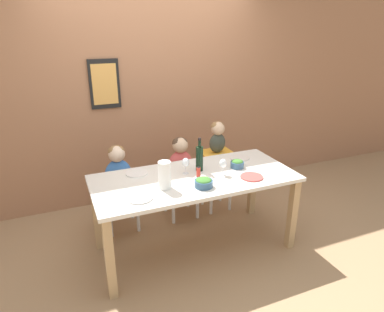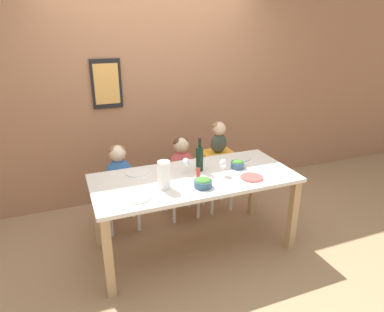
% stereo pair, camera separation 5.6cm
% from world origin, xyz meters
% --- Properties ---
extents(ground_plane, '(14.00, 14.00, 0.00)m').
position_xyz_m(ground_plane, '(0.00, 0.00, 0.00)').
color(ground_plane, '#9E7A56').
extents(wall_back, '(10.00, 0.09, 2.70)m').
position_xyz_m(wall_back, '(-0.00, 1.31, 1.35)').
color(wall_back, '#9E6B4C').
rests_on(wall_back, ground_plane).
extents(dining_table, '(1.87, 0.84, 0.77)m').
position_xyz_m(dining_table, '(0.00, 0.00, 0.67)').
color(dining_table, silver).
rests_on(dining_table, ground_plane).
extents(chair_far_left, '(0.42, 0.39, 0.47)m').
position_xyz_m(chair_far_left, '(-0.59, 0.63, 0.39)').
color(chair_far_left, silver).
rests_on(chair_far_left, ground_plane).
extents(chair_far_center, '(0.42, 0.39, 0.47)m').
position_xyz_m(chair_far_center, '(0.10, 0.63, 0.39)').
color(chair_far_center, silver).
rests_on(chair_far_center, ground_plane).
extents(chair_right_highchair, '(0.36, 0.33, 0.71)m').
position_xyz_m(chair_right_highchair, '(0.55, 0.63, 0.55)').
color(chair_right_highchair, silver).
rests_on(chair_right_highchair, ground_plane).
extents(person_child_left, '(0.28, 0.18, 0.47)m').
position_xyz_m(person_child_left, '(-0.59, 0.64, 0.72)').
color(person_child_left, '#3366B2').
rests_on(person_child_left, chair_far_left).
extents(person_child_center, '(0.28, 0.18, 0.47)m').
position_xyz_m(person_child_center, '(0.10, 0.64, 0.72)').
color(person_child_center, '#C64C4C').
rests_on(person_child_center, chair_far_center).
extents(person_baby_right, '(0.19, 0.16, 0.36)m').
position_xyz_m(person_baby_right, '(0.55, 0.64, 0.92)').
color(person_baby_right, '#3D4238').
rests_on(person_baby_right, chair_right_highchair).
extents(wine_bottle, '(0.07, 0.07, 0.33)m').
position_xyz_m(wine_bottle, '(0.10, 0.11, 0.90)').
color(wine_bottle, black).
rests_on(wine_bottle, dining_table).
extents(paper_towel_roll, '(0.11, 0.11, 0.24)m').
position_xyz_m(paper_towel_roll, '(-0.33, -0.12, 0.89)').
color(paper_towel_roll, white).
rests_on(paper_towel_roll, dining_table).
extents(wine_glass_near, '(0.07, 0.07, 0.15)m').
position_xyz_m(wine_glass_near, '(0.26, -0.06, 0.88)').
color(wine_glass_near, white).
rests_on(wine_glass_near, dining_table).
extents(wine_glass_far, '(0.07, 0.07, 0.15)m').
position_xyz_m(wine_glass_far, '(-0.05, 0.10, 0.88)').
color(wine_glass_far, white).
rests_on(wine_glass_far, dining_table).
extents(salad_bowl_large, '(0.16, 0.16, 0.08)m').
position_xyz_m(salad_bowl_large, '(-0.01, -0.23, 0.81)').
color(salad_bowl_large, '#335675').
rests_on(salad_bowl_large, dining_table).
extents(salad_bowl_small, '(0.13, 0.13, 0.08)m').
position_xyz_m(salad_bowl_small, '(0.47, 0.03, 0.81)').
color(salad_bowl_small, '#335675').
rests_on(salad_bowl_small, dining_table).
extents(dinner_plate_front_left, '(0.21, 0.21, 0.01)m').
position_xyz_m(dinner_plate_front_left, '(-0.58, -0.23, 0.78)').
color(dinner_plate_front_left, silver).
rests_on(dinner_plate_front_left, dining_table).
extents(dinner_plate_back_left, '(0.21, 0.21, 0.01)m').
position_xyz_m(dinner_plate_back_left, '(-0.48, 0.27, 0.78)').
color(dinner_plate_back_left, silver).
rests_on(dinner_plate_back_left, dining_table).
extents(dinner_plate_back_right, '(0.21, 0.21, 0.01)m').
position_xyz_m(dinner_plate_back_right, '(0.61, 0.24, 0.78)').
color(dinner_plate_back_right, silver).
rests_on(dinner_plate_back_right, dining_table).
extents(dinner_plate_front_right, '(0.21, 0.21, 0.01)m').
position_xyz_m(dinner_plate_front_right, '(0.47, -0.22, 0.78)').
color(dinner_plate_front_right, '#D14C47').
rests_on(dinner_plate_front_right, dining_table).
extents(condiment_bottle_hot_sauce, '(0.04, 0.04, 0.12)m').
position_xyz_m(condiment_bottle_hot_sauce, '(0.02, -0.04, 0.83)').
color(condiment_bottle_hot_sauce, red).
rests_on(condiment_bottle_hot_sauce, dining_table).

